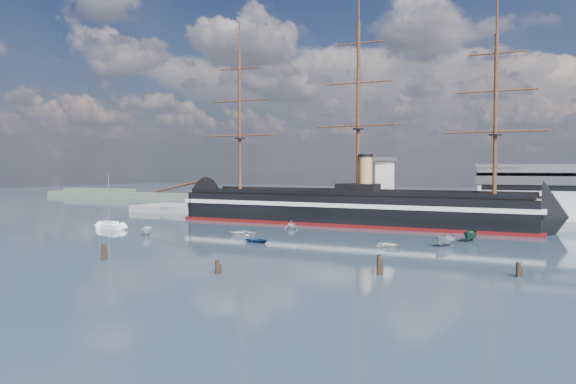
% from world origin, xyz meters
% --- Properties ---
extents(ground, '(600.00, 600.00, 0.00)m').
position_xyz_m(ground, '(0.00, 40.00, 0.00)').
color(ground, '#1D2D40').
rests_on(ground, ground).
extents(quay, '(180.00, 18.00, 2.00)m').
position_xyz_m(quay, '(10.00, 76.00, 0.00)').
color(quay, slate).
rests_on(quay, ground).
extents(quay_tower, '(5.00, 5.00, 15.00)m').
position_xyz_m(quay_tower, '(3.00, 73.00, 9.75)').
color(quay_tower, silver).
rests_on(quay_tower, ground).
extents(shoreline, '(120.00, 10.00, 4.00)m').
position_xyz_m(shoreline, '(-139.23, 135.00, 1.45)').
color(shoreline, '#3F4C38').
rests_on(shoreline, ground).
extents(warship, '(113.02, 17.86, 53.94)m').
position_xyz_m(warship, '(-3.81, 60.00, 4.04)').
color(warship, black).
rests_on(warship, ground).
extents(sailboat, '(8.11, 3.94, 12.48)m').
position_xyz_m(sailboat, '(-48.75, 26.05, 0.79)').
color(sailboat, white).
rests_on(sailboat, ground).
extents(motorboat_a, '(6.03, 4.83, 2.31)m').
position_xyz_m(motorboat_a, '(-32.48, 19.44, 0.00)').
color(motorboat_a, silver).
rests_on(motorboat_a, ground).
extents(motorboat_b, '(1.91, 3.33, 1.46)m').
position_xyz_m(motorboat_b, '(-6.27, 19.66, 0.00)').
color(motorboat_b, navy).
rests_on(motorboat_b, ground).
extents(motorboat_c, '(6.42, 4.49, 2.42)m').
position_xyz_m(motorboat_c, '(26.74, 30.53, 0.00)').
color(motorboat_c, slate).
rests_on(motorboat_c, ground).
extents(motorboat_d, '(6.22, 5.56, 2.15)m').
position_xyz_m(motorboat_d, '(-10.97, 44.51, 0.00)').
color(motorboat_d, silver).
rests_on(motorboat_d, ground).
extents(motorboat_e, '(2.30, 3.21, 1.39)m').
position_xyz_m(motorboat_e, '(18.04, 24.26, 0.00)').
color(motorboat_e, silver).
rests_on(motorboat_e, ground).
extents(motorboat_f, '(6.73, 2.91, 2.62)m').
position_xyz_m(motorboat_f, '(29.81, 39.36, 0.00)').
color(motorboat_f, '#183D2A').
rests_on(motorboat_f, ground).
extents(motorboat_g, '(2.15, 3.64, 1.59)m').
position_xyz_m(motorboat_g, '(-14.44, 27.96, 0.00)').
color(motorboat_g, white).
rests_on(motorboat_g, ground).
extents(piling_near_left, '(0.64, 0.64, 3.20)m').
position_xyz_m(piling_near_left, '(-17.63, -8.18, 0.00)').
color(piling_near_left, black).
rests_on(piling_near_left, ground).
extents(piling_near_mid, '(0.64, 0.64, 2.58)m').
position_xyz_m(piling_near_mid, '(4.22, -9.93, 0.00)').
color(piling_near_mid, black).
rests_on(piling_near_mid, ground).
extents(piling_near_right, '(0.64, 0.64, 3.37)m').
position_xyz_m(piling_near_right, '(23.76, -0.90, 0.00)').
color(piling_near_right, black).
rests_on(piling_near_right, ground).
extents(piling_far_right, '(0.64, 0.64, 2.63)m').
position_xyz_m(piling_far_right, '(40.51, 5.37, 0.00)').
color(piling_far_right, black).
rests_on(piling_far_right, ground).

